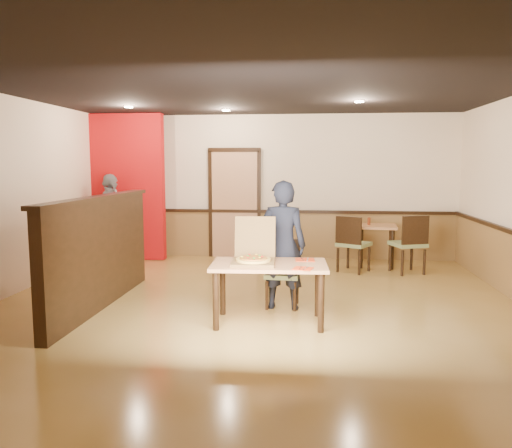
# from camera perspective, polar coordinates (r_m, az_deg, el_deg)

# --- Properties ---
(floor) EXTENTS (7.00, 7.00, 0.00)m
(floor) POSITION_cam_1_polar(r_m,az_deg,el_deg) (6.58, -0.01, -9.44)
(floor) COLOR tan
(floor) RESTS_ON ground
(ceiling) EXTENTS (7.00, 7.00, 0.00)m
(ceiling) POSITION_cam_1_polar(r_m,az_deg,el_deg) (6.38, -0.01, 15.45)
(ceiling) COLOR black
(ceiling) RESTS_ON wall_back
(wall_back) EXTENTS (7.00, 0.00, 7.00)m
(wall_back) POSITION_cam_1_polar(r_m,az_deg,el_deg) (9.81, 2.21, 4.27)
(wall_back) COLOR #FFE9C7
(wall_back) RESTS_ON floor
(wainscot_back) EXTENTS (7.00, 0.04, 0.90)m
(wainscot_back) POSITION_cam_1_polar(r_m,az_deg,el_deg) (9.87, 2.17, -1.26)
(wainscot_back) COLOR olive
(wainscot_back) RESTS_ON floor
(chair_rail_back) EXTENTS (7.00, 0.06, 0.06)m
(chair_rail_back) POSITION_cam_1_polar(r_m,az_deg,el_deg) (9.80, 2.18, 1.45)
(chair_rail_back) COLOR black
(chair_rail_back) RESTS_ON wall_back
(back_door) EXTENTS (0.90, 0.06, 2.10)m
(back_door) POSITION_cam_1_polar(r_m,az_deg,el_deg) (9.88, -2.45, 2.25)
(back_door) COLOR tan
(back_door) RESTS_ON wall_back
(booth_partition) EXTENTS (0.20, 3.10, 1.44)m
(booth_partition) POSITION_cam_1_polar(r_m,az_deg,el_deg) (6.74, -17.39, -2.95)
(booth_partition) COLOR black
(booth_partition) RESTS_ON floor
(red_accent_panel) EXTENTS (1.60, 0.20, 2.78)m
(red_accent_panel) POSITION_cam_1_polar(r_m,az_deg,el_deg) (9.96, -14.94, 4.08)
(red_accent_panel) COLOR #B30C0F
(red_accent_panel) RESTS_ON floor
(spot_a) EXTENTS (0.14, 0.14, 0.02)m
(spot_a) POSITION_cam_1_polar(r_m,az_deg,el_deg) (8.66, -14.35, 12.85)
(spot_a) COLOR beige
(spot_a) RESTS_ON ceiling
(spot_b) EXTENTS (0.14, 0.14, 0.02)m
(spot_b) POSITION_cam_1_polar(r_m,az_deg,el_deg) (8.95, -3.46, 12.85)
(spot_b) COLOR beige
(spot_b) RESTS_ON ceiling
(spot_c) EXTENTS (0.14, 0.14, 0.02)m
(spot_c) POSITION_cam_1_polar(r_m,az_deg,el_deg) (7.86, 11.72, 13.55)
(spot_c) COLOR beige
(spot_c) RESTS_ON ceiling
(main_table) EXTENTS (1.36, 0.82, 0.71)m
(main_table) POSITION_cam_1_polar(r_m,az_deg,el_deg) (5.80, 1.51, -5.54)
(main_table) COLOR tan
(main_table) RESTS_ON floor
(diner_chair) EXTENTS (0.45, 0.45, 0.86)m
(diner_chair) POSITION_cam_1_polar(r_m,az_deg,el_deg) (6.55, 3.11, -5.27)
(diner_chair) COLOR olive
(diner_chair) RESTS_ON floor
(side_chair_left) EXTENTS (0.66, 0.66, 0.97)m
(side_chair_left) POSITION_cam_1_polar(r_m,az_deg,el_deg) (8.65, 10.92, -1.99)
(side_chair_left) COLOR olive
(side_chair_left) RESTS_ON floor
(side_chair_right) EXTENTS (0.63, 0.63, 1.00)m
(side_chair_right) POSITION_cam_1_polar(r_m,az_deg,el_deg) (8.78, 17.20, -1.95)
(side_chair_right) COLOR olive
(side_chair_right) RESTS_ON floor
(side_table) EXTENTS (0.77, 0.77, 0.75)m
(side_table) POSITION_cam_1_polar(r_m,az_deg,el_deg) (9.30, 13.61, -1.20)
(side_table) COLOR tan
(side_table) RESTS_ON floor
(diner) EXTENTS (0.63, 0.44, 1.65)m
(diner) POSITION_cam_1_polar(r_m,az_deg,el_deg) (6.34, 3.06, -2.44)
(diner) COLOR black
(diner) RESTS_ON floor
(passerby) EXTENTS (0.67, 1.05, 1.67)m
(passerby) POSITION_cam_1_polar(r_m,az_deg,el_deg) (9.62, -16.25, 0.56)
(passerby) COLOR gray
(passerby) RESTS_ON floor
(pizza_box) EXTENTS (0.51, 0.59, 0.51)m
(pizza_box) POSITION_cam_1_polar(r_m,az_deg,el_deg) (5.77, -0.27, -3.84)
(pizza_box) COLOR brown
(pizza_box) RESTS_ON main_table
(pizza) EXTENTS (0.42, 0.42, 0.03)m
(pizza) POSITION_cam_1_polar(r_m,az_deg,el_deg) (5.73, -0.31, -4.10)
(pizza) COLOR #EEC656
(pizza) RESTS_ON pizza_box
(napkin_near) EXTENTS (0.25, 0.25, 0.01)m
(napkin_near) POSITION_cam_1_polar(r_m,az_deg,el_deg) (5.50, 5.38, -5.08)
(napkin_near) COLOR red
(napkin_near) RESTS_ON main_table
(napkin_far) EXTENTS (0.24, 0.24, 0.01)m
(napkin_far) POSITION_cam_1_polar(r_m,az_deg,el_deg) (5.99, 5.61, -4.09)
(napkin_far) COLOR red
(napkin_far) RESTS_ON main_table
(condiment) EXTENTS (0.05, 0.05, 0.14)m
(condiment) POSITION_cam_1_polar(r_m,az_deg,el_deg) (9.29, 12.79, 0.32)
(condiment) COLOR maroon
(condiment) RESTS_ON side_table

